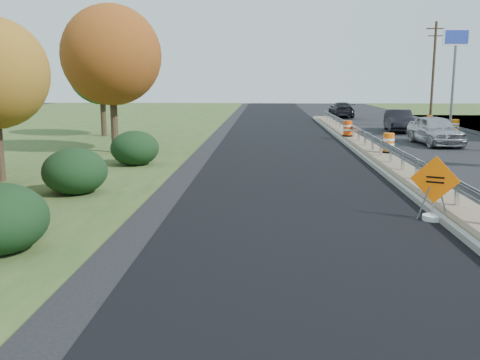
{
  "coord_description": "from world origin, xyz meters",
  "views": [
    {
      "loc": [
        -5.33,
        -16.77,
        3.66
      ],
      "look_at": [
        -5.99,
        -3.13,
        1.1
      ],
      "focal_mm": 40.0,
      "sensor_mm": 36.0,
      "label": 1
    }
  ],
  "objects_px": {
    "barrel_shoulder_far": "(430,121)",
    "car_dark_far": "(341,110)",
    "barrel_median_mid": "(389,143)",
    "caution_sign": "(433,204)",
    "barrel_shoulder_mid": "(455,126)",
    "car_dark_mid": "(399,121)",
    "car_silver": "(435,130)",
    "barrel_median_far": "(348,129)"
  },
  "relations": [
    {
      "from": "barrel_shoulder_far",
      "to": "car_dark_far",
      "type": "height_order",
      "value": "car_dark_far"
    },
    {
      "from": "barrel_median_mid",
      "to": "car_dark_far",
      "type": "bearing_deg",
      "value": 86.66
    },
    {
      "from": "caution_sign",
      "to": "barrel_shoulder_far",
      "type": "relative_size",
      "value": 1.99
    },
    {
      "from": "barrel_shoulder_mid",
      "to": "barrel_shoulder_far",
      "type": "xyz_separation_m",
      "value": [
        -0.18,
        5.38,
        -0.04
      ]
    },
    {
      "from": "barrel_shoulder_mid",
      "to": "car_dark_far",
      "type": "distance_m",
      "value": 16.91
    },
    {
      "from": "barrel_shoulder_far",
      "to": "car_dark_mid",
      "type": "distance_m",
      "value": 5.75
    },
    {
      "from": "car_silver",
      "to": "barrel_shoulder_mid",
      "type": "bearing_deg",
      "value": 58.47
    },
    {
      "from": "caution_sign",
      "to": "barrel_median_far",
      "type": "height_order",
      "value": "caution_sign"
    },
    {
      "from": "car_dark_far",
      "to": "car_dark_mid",
      "type": "bearing_deg",
      "value": 97.77
    },
    {
      "from": "caution_sign",
      "to": "car_dark_far",
      "type": "distance_m",
      "value": 40.33
    },
    {
      "from": "barrel_median_far",
      "to": "barrel_shoulder_far",
      "type": "relative_size",
      "value": 1.1
    },
    {
      "from": "barrel_median_far",
      "to": "car_dark_mid",
      "type": "distance_m",
      "value": 7.33
    },
    {
      "from": "barrel_median_mid",
      "to": "barrel_median_far",
      "type": "distance_m",
      "value": 7.66
    },
    {
      "from": "barrel_shoulder_mid",
      "to": "barrel_shoulder_far",
      "type": "height_order",
      "value": "barrel_shoulder_mid"
    },
    {
      "from": "caution_sign",
      "to": "car_silver",
      "type": "bearing_deg",
      "value": 96.87
    },
    {
      "from": "barrel_shoulder_far",
      "to": "car_dark_mid",
      "type": "xyz_separation_m",
      "value": [
        -3.55,
        -4.5,
        0.37
      ]
    },
    {
      "from": "caution_sign",
      "to": "barrel_median_far",
      "type": "distance_m",
      "value": 19.43
    },
    {
      "from": "car_dark_mid",
      "to": "barrel_median_mid",
      "type": "bearing_deg",
      "value": -99.47
    },
    {
      "from": "car_dark_far",
      "to": "barrel_median_mid",
      "type": "bearing_deg",
      "value": 86.69
    },
    {
      "from": "barrel_shoulder_mid",
      "to": "car_dark_far",
      "type": "bearing_deg",
      "value": 109.97
    },
    {
      "from": "barrel_median_mid",
      "to": "barrel_shoulder_far",
      "type": "xyz_separation_m",
      "value": [
        7.25,
        17.9,
        -0.27
      ]
    },
    {
      "from": "barrel_shoulder_mid",
      "to": "barrel_shoulder_far",
      "type": "distance_m",
      "value": 5.38
    },
    {
      "from": "caution_sign",
      "to": "car_dark_far",
      "type": "bearing_deg",
      "value": 109.57
    },
    {
      "from": "barrel_median_mid",
      "to": "car_dark_mid",
      "type": "xyz_separation_m",
      "value": [
        3.7,
        13.4,
        0.1
      ]
    },
    {
      "from": "barrel_shoulder_mid",
      "to": "car_dark_far",
      "type": "height_order",
      "value": "car_dark_far"
    },
    {
      "from": "barrel_median_far",
      "to": "car_dark_far",
      "type": "xyz_separation_m",
      "value": [
        2.47,
        20.79,
        0.06
      ]
    },
    {
      "from": "barrel_median_far",
      "to": "car_silver",
      "type": "height_order",
      "value": "car_silver"
    },
    {
      "from": "caution_sign",
      "to": "barrel_median_far",
      "type": "xyz_separation_m",
      "value": [
        0.64,
        19.41,
        0.25
      ]
    },
    {
      "from": "car_dark_far",
      "to": "barrel_median_far",
      "type": "bearing_deg",
      "value": 83.26
    },
    {
      "from": "barrel_median_mid",
      "to": "car_dark_far",
      "type": "height_order",
      "value": "car_dark_far"
    },
    {
      "from": "caution_sign",
      "to": "barrel_shoulder_mid",
      "type": "xyz_separation_m",
      "value": [
        8.88,
        24.32,
        0.01
      ]
    },
    {
      "from": "barrel_shoulder_far",
      "to": "barrel_median_mid",
      "type": "bearing_deg",
      "value": -112.07
    },
    {
      "from": "barrel_median_far",
      "to": "barrel_shoulder_mid",
      "type": "height_order",
      "value": "barrel_median_far"
    },
    {
      "from": "car_dark_far",
      "to": "barrel_shoulder_far",
      "type": "bearing_deg",
      "value": 118.05
    },
    {
      "from": "caution_sign",
      "to": "barrel_median_mid",
      "type": "bearing_deg",
      "value": 106.99
    },
    {
      "from": "barrel_shoulder_mid",
      "to": "barrel_median_mid",
      "type": "bearing_deg",
      "value": -120.7
    },
    {
      "from": "caution_sign",
      "to": "barrel_median_mid",
      "type": "xyz_separation_m",
      "value": [
        1.45,
        11.8,
        0.24
      ]
    },
    {
      "from": "car_dark_far",
      "to": "car_silver",
      "type": "bearing_deg",
      "value": 95.39
    },
    {
      "from": "barrel_median_mid",
      "to": "barrel_shoulder_far",
      "type": "relative_size",
      "value": 1.08
    },
    {
      "from": "barrel_shoulder_far",
      "to": "car_silver",
      "type": "height_order",
      "value": "car_silver"
    },
    {
      "from": "barrel_shoulder_far",
      "to": "car_dark_mid",
      "type": "relative_size",
      "value": 0.18
    },
    {
      "from": "barrel_median_mid",
      "to": "barrel_shoulder_far",
      "type": "bearing_deg",
      "value": 67.93
    }
  ]
}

